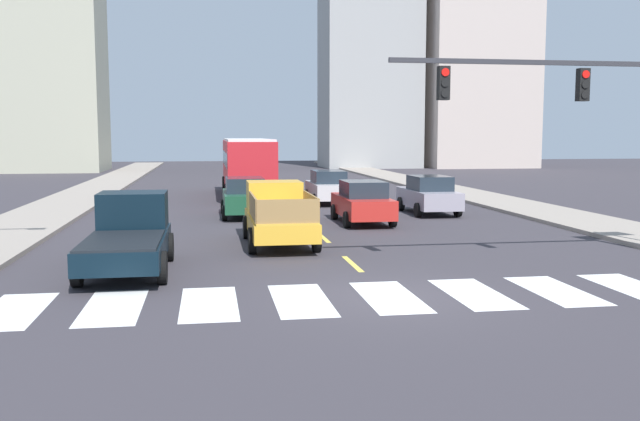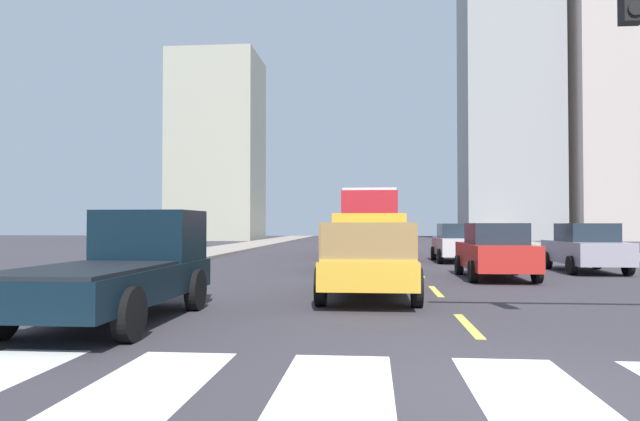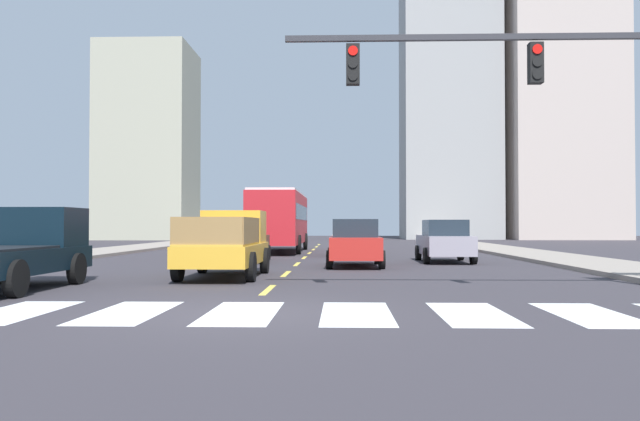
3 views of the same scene
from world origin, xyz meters
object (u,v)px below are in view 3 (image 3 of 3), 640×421
at_px(city_bus, 280,217).
at_px(pickup_dark, 19,250).
at_px(pickup_stakebed, 227,244).
at_px(traffic_signal_gantry, 593,93).
at_px(sedan_near_right, 444,241).
at_px(sedan_far, 242,241).
at_px(sedan_mid, 355,243).
at_px(sedan_near_left, 351,238).

bearing_deg(city_bus, pickup_dark, -100.02).
xyz_separation_m(pickup_stakebed, traffic_signal_gantry, (8.56, -5.76, 3.28)).
xyz_separation_m(pickup_stakebed, sedan_near_right, (7.57, 7.43, -0.08)).
bearing_deg(city_bus, sedan_far, -92.38).
height_order(sedan_mid, traffic_signal_gantry, traffic_signal_gantry).
distance_m(pickup_dark, sedan_near_left, 18.50).
relative_size(pickup_stakebed, sedan_near_right, 1.18).
height_order(pickup_stakebed, sedan_far, pickup_stakebed).
height_order(pickup_dark, sedan_far, pickup_dark).
distance_m(sedan_mid, sedan_near_right, 4.70).
bearing_deg(sedan_mid, traffic_signal_gantry, -67.86).
bearing_deg(pickup_dark, sedan_near_right, 43.01).
xyz_separation_m(city_bus, sedan_mid, (3.93, -12.67, -1.09)).
bearing_deg(pickup_stakebed, traffic_signal_gantry, -36.27).
distance_m(city_bus, sedan_near_right, 12.45).
xyz_separation_m(city_bus, traffic_signal_gantry, (8.61, -22.97, 2.27)).
xyz_separation_m(sedan_near_left, sedan_far, (-4.57, -5.17, 0.00)).
bearing_deg(pickup_dark, pickup_stakebed, 41.27).
distance_m(sedan_mid, sedan_far, 5.47).
distance_m(sedan_near_right, traffic_signal_gantry, 13.65).
relative_size(city_bus, sedan_far, 2.45).
relative_size(pickup_stakebed, pickup_dark, 1.00).
distance_m(sedan_mid, traffic_signal_gantry, 11.81).
relative_size(pickup_dark, sedan_near_left, 1.18).
xyz_separation_m(pickup_stakebed, sedan_near_left, (3.86, 12.70, -0.08)).
distance_m(pickup_dark, sedan_far, 11.98).
bearing_deg(city_bus, pickup_stakebed, -88.33).
bearing_deg(sedan_near_left, sedan_near_right, -56.77).
distance_m(pickup_dark, city_bus, 21.55).
relative_size(sedan_near_left, traffic_signal_gantry, 0.46).
distance_m(sedan_near_left, traffic_signal_gantry, 19.34).
height_order(sedan_far, sedan_near_right, same).
height_order(pickup_stakebed, traffic_signal_gantry, traffic_signal_gantry).
bearing_deg(sedan_near_right, pickup_stakebed, -134.31).
relative_size(pickup_dark, city_bus, 0.48).
height_order(pickup_dark, traffic_signal_gantry, traffic_signal_gantry).
relative_size(sedan_near_left, sedan_far, 1.00).
bearing_deg(sedan_near_left, sedan_mid, -91.87).
distance_m(pickup_stakebed, traffic_signal_gantry, 10.83).
xyz_separation_m(sedan_near_left, traffic_signal_gantry, (4.69, -18.46, 3.36)).
distance_m(pickup_dark, traffic_signal_gantry, 13.45).
bearing_deg(pickup_dark, sedan_mid, 45.22).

